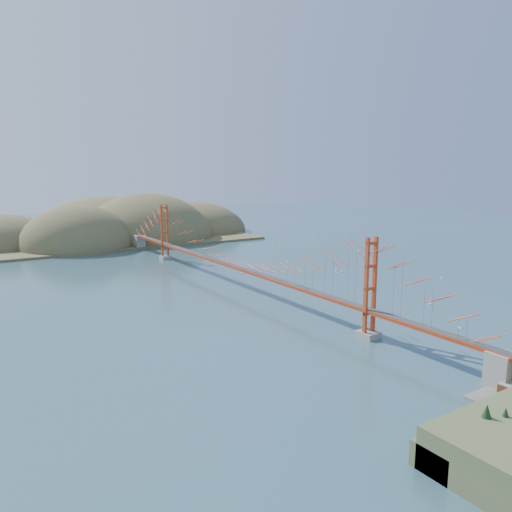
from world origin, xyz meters
TOP-DOWN VIEW (x-y plane):
  - ground at (0.00, 0.00)m, footprint 320.00×320.00m
  - bridge at (0.00, 0.18)m, footprint 2.20×94.40m
  - far_headlands at (2.21, 68.52)m, footprint 84.00×58.00m
  - sailboat_10 at (11.89, -33.60)m, footprint 0.46×0.49m
  - sailboat_17 at (46.23, 36.73)m, footprint 0.58×0.52m
  - sailboat_1 at (20.46, -1.86)m, footprint 0.69×0.69m
  - sailboat_6 at (17.56, -24.66)m, footprint 0.63×0.63m
  - sailboat_13 at (33.39, -14.66)m, footprint 0.49×0.42m
  - sailboat_14 at (22.33, 0.61)m, footprint 0.69×0.69m
  - sailboat_3 at (6.00, 8.07)m, footprint 0.65×0.65m
  - sailboat_12 at (24.61, 35.42)m, footprint 0.57×0.47m
  - sailboat_7 at (31.31, 31.73)m, footprint 0.51×0.42m
  - sailboat_9 at (41.93, 14.75)m, footprint 0.67×0.67m
  - sailboat_16 at (27.65, 17.85)m, footprint 0.56×0.56m
  - sailboat_4 at (30.37, 20.26)m, footprint 0.64×0.64m
  - sailboat_15 at (36.93, 36.53)m, footprint 0.51×0.51m
  - sailboat_8 at (34.73, 33.69)m, footprint 0.64×0.64m
  - sailboat_2 at (22.65, -0.70)m, footprint 0.52×0.48m

SIDE VIEW (x-z plane):
  - ground at x=0.00m, z-range 0.00..0.00m
  - far_headlands at x=2.21m, z-range -12.50..12.50m
  - sailboat_10 at x=11.89m, z-range -0.14..0.41m
  - sailboat_13 at x=33.39m, z-range -0.15..0.42m
  - sailboat_15 at x=36.93m, z-range -0.15..0.42m
  - sailboat_2 at x=22.65m, z-range -0.16..0.43m
  - sailboat_7 at x=31.31m, z-range -0.16..0.44m
  - sailboat_16 at x=27.65m, z-range -0.16..0.44m
  - sailboat_17 at x=46.23m, z-range -0.18..0.48m
  - sailboat_12 at x=24.61m, z-range -0.19..0.49m
  - sailboat_4 at x=30.37m, z-range -0.19..0.49m
  - sailboat_6 at x=17.56m, z-range -0.19..0.49m
  - sailboat_8 at x=34.73m, z-range -0.19..0.50m
  - sailboat_3 at x=6.00m, z-range -0.20..0.51m
  - sailboat_14 at x=22.33m, z-range -0.20..0.52m
  - sailboat_1 at x=20.46m, z-range -0.21..0.52m
  - sailboat_9 at x=41.93m, z-range -0.21..0.52m
  - bridge at x=0.00m, z-range 1.01..13.01m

